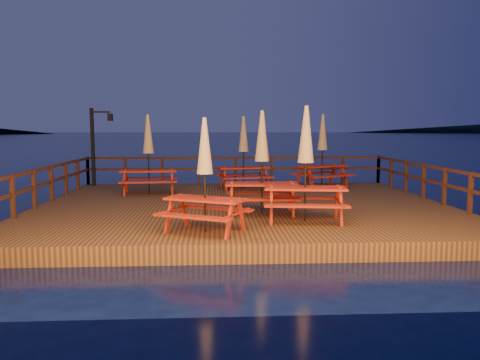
{
  "coord_description": "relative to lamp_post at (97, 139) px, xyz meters",
  "views": [
    {
      "loc": [
        -0.82,
        -13.84,
        2.65
      ],
      "look_at": [
        -0.05,
        0.6,
        1.03
      ],
      "focal_mm": 35.0,
      "sensor_mm": 36.0,
      "label": 1
    }
  ],
  "objects": [
    {
      "name": "ground",
      "position": [
        5.39,
        -4.55,
        -2.2
      ],
      "size": [
        500.0,
        500.0,
        0.0
      ],
      "primitive_type": "plane",
      "color": "black",
      "rests_on": "ground"
    },
    {
      "name": "deck",
      "position": [
        5.39,
        -4.55,
        -2.0
      ],
      "size": [
        12.0,
        10.0,
        0.4
      ],
      "primitive_type": "cube",
      "color": "#3F2514",
      "rests_on": "ground"
    },
    {
      "name": "deck_piles",
      "position": [
        5.39,
        -4.55,
        -2.5
      ],
      "size": [
        11.44,
        9.44,
        1.4
      ],
      "color": "#341910",
      "rests_on": "ground"
    },
    {
      "name": "railing",
      "position": [
        5.39,
        -2.77,
        -1.03
      ],
      "size": [
        11.8,
        9.75,
        1.1
      ],
      "color": "#341910",
      "rests_on": "deck"
    },
    {
      "name": "lamp_post",
      "position": [
        0.0,
        0.0,
        0.0
      ],
      "size": [
        0.85,
        0.18,
        3.0
      ],
      "color": "black",
      "rests_on": "deck"
    },
    {
      "name": "picnic_table_0",
      "position": [
        8.62,
        -0.94,
        -0.37
      ],
      "size": [
        2.42,
        2.26,
        2.75
      ],
      "rotation": [
        0.0,
        0.0,
        0.45
      ],
      "color": "maroon",
      "rests_on": "deck"
    },
    {
      "name": "picnic_table_1",
      "position": [
        6.73,
        -7.37,
        -0.36
      ],
      "size": [
        2.12,
        1.83,
        2.77
      ],
      "rotation": [
        0.0,
        0.0,
        -0.13
      ],
      "color": "maroon",
      "rests_on": "deck"
    },
    {
      "name": "picnic_table_2",
      "position": [
        4.35,
        -8.4,
        -0.51
      ],
      "size": [
        2.18,
        2.04,
        2.47
      ],
      "rotation": [
        0.0,
        0.0,
        -0.46
      ],
      "color": "maroon",
      "rests_on": "deck"
    },
    {
      "name": "picnic_table_3",
      "position": [
        5.62,
        -1.18,
        -0.41
      ],
      "size": [
        2.13,
        1.87,
        2.67
      ],
      "rotation": [
        0.0,
        0.0,
        0.19
      ],
      "color": "maroon",
      "rests_on": "deck"
    },
    {
      "name": "picnic_table_4",
      "position": [
        2.31,
        -2.36,
        -0.4
      ],
      "size": [
        2.01,
        1.71,
        2.69
      ],
      "rotation": [
        0.0,
        0.0,
        0.09
      ],
      "color": "maroon",
      "rests_on": "deck"
    },
    {
      "name": "picnic_table_5",
      "position": [
        5.79,
        -6.3,
        -0.4
      ],
      "size": [
        1.97,
        1.66,
        2.69
      ],
      "rotation": [
        0.0,
        0.0,
        -0.06
      ],
      "color": "maroon",
      "rests_on": "deck"
    }
  ]
}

